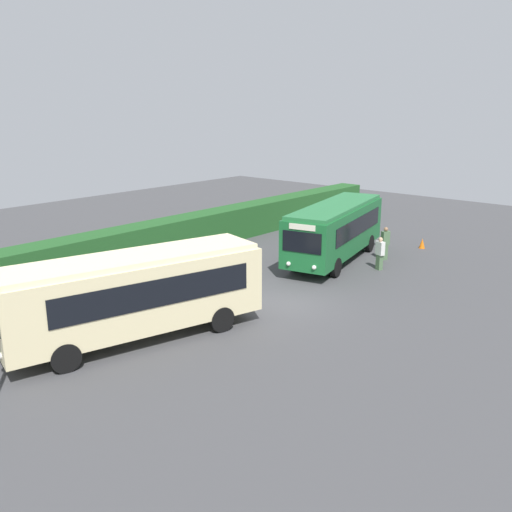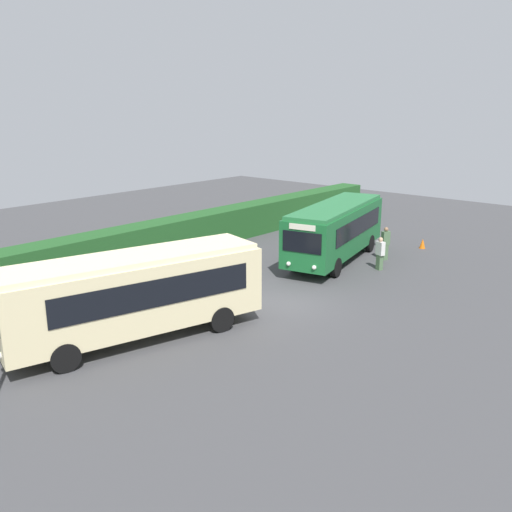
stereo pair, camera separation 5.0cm
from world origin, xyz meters
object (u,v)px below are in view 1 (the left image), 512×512
Objects in this scene: bus_green at (335,229)px; person_center at (380,253)px; bus_cream at (135,292)px; person_right at (385,243)px; person_left at (55,307)px; traffic_cone at (422,243)px.

bus_green is 5.44× the size of person_center.
bus_cream is 5.61× the size of person_center.
bus_cream is 5.26× the size of person_right.
person_center is at bearing -46.04° from person_left.
person_left is (-15.42, 2.57, -0.88)m from bus_green.
bus_cream is at bearing 174.12° from traffic_cone.
bus_cream is 13.90m from bus_green.
person_left is (-1.52, 3.04, -0.91)m from bus_cream.
bus_green is 2.91m from person_center.
bus_cream is 14.19m from person_center.
person_right is at bearing -171.07° from bus_cream.
bus_green is at bearing -36.50° from person_left.
person_right is at bearing 122.13° from bus_green.
traffic_cone is at bearing -40.46° from person_left.
person_right is at bearing 172.78° from traffic_cone.
person_left is at bearing -22.27° from bus_green.
traffic_cone is (19.72, -2.03, -1.57)m from bus_cream.
person_right reaches higher than person_center.
traffic_cone is (3.81, -0.48, -0.69)m from person_right.
bus_green is 5.10× the size of person_right.
person_left is 0.97× the size of person_right.
traffic_cone is at bearing 143.96° from bus_green.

